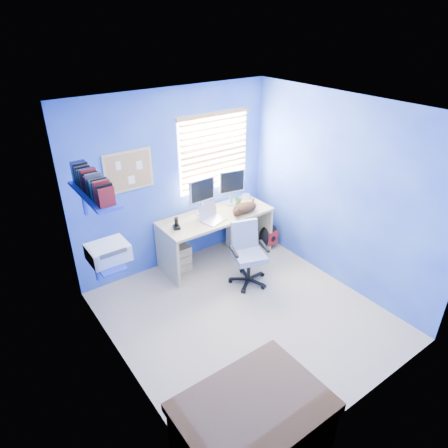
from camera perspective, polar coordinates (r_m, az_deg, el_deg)
floor at (r=5.06m, az=3.01°, el=-12.87°), size 3.00×3.20×0.00m
ceiling at (r=3.91m, az=3.96°, el=15.97°), size 3.00×3.20×0.00m
wall_back at (r=5.55m, az=-7.05°, el=6.07°), size 3.00×0.01×2.50m
wall_front at (r=3.47m, az=20.52°, el=-10.64°), size 3.00×0.01×2.50m
wall_left at (r=3.72m, az=-15.03°, el=-6.84°), size 0.01×3.20×2.50m
wall_right at (r=5.33m, az=16.10°, el=4.18°), size 0.01×3.20×2.50m
desk at (r=5.88m, az=-1.14°, el=-1.92°), size 1.67×0.65×0.74m
laptop at (r=5.51m, az=-1.42°, el=1.51°), size 0.39×0.34×0.22m
monitor_left at (r=5.64m, az=-3.24°, el=3.97°), size 0.40×0.13×0.54m
monitor_right at (r=5.93m, az=1.01°, el=5.25°), size 0.42×0.20×0.54m
phone at (r=5.35m, az=-6.84°, el=0.17°), size 0.12×0.13×0.17m
mug at (r=6.01m, az=2.03°, el=3.27°), size 0.10×0.09×0.10m
cd_spindle at (r=6.21m, az=3.15°, el=3.93°), size 0.13×0.13×0.07m
cat at (r=5.76m, az=2.98°, el=2.33°), size 0.45×0.34×0.14m
tower_pc at (r=6.22m, az=2.31°, el=-1.68°), size 0.25×0.46×0.45m
drawer_boxes at (r=5.75m, az=-6.77°, el=-4.90°), size 0.35×0.28×0.41m
yellow_book at (r=6.07m, az=2.41°, el=-3.69°), size 0.03×0.17×0.24m
backpack at (r=6.32m, az=6.38°, el=-1.67°), size 0.34×0.26×0.39m
bed_corner at (r=3.72m, az=4.08°, el=-26.84°), size 1.15×0.82×0.56m
office_chair at (r=5.45m, az=3.40°, el=-5.30°), size 0.62×0.62×0.86m
window_blinds at (r=5.74m, az=-1.34°, el=10.23°), size 1.15×0.05×1.10m
corkboard at (r=5.17m, az=-13.45°, el=7.37°), size 0.64×0.02×0.52m
wall_shelves at (r=4.28m, az=-17.35°, el=0.64°), size 0.42×0.90×1.05m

